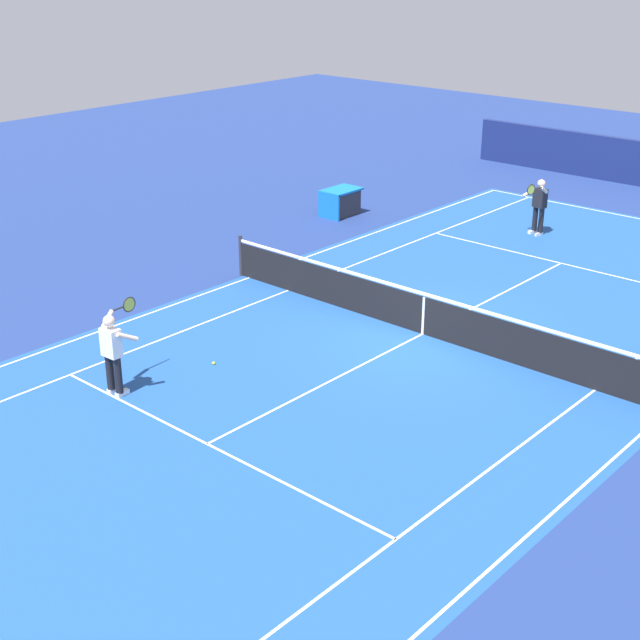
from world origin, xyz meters
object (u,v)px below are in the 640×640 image
(tennis_ball, at_px, (214,363))
(equipment_cart_tarped, at_px, (341,202))
(tennis_net, at_px, (424,314))
(tennis_player_near, at_px, (113,350))
(tennis_player_far, at_px, (539,204))

(tennis_ball, xyz_separation_m, equipment_cart_tarped, (-10.12, -5.18, 0.40))
(tennis_net, bearing_deg, tennis_player_near, -23.51)
(tennis_player_far, bearing_deg, tennis_player_near, -3.56)
(tennis_net, xyz_separation_m, tennis_player_far, (-8.30, -1.82, 0.44))
(tennis_player_far, bearing_deg, tennis_net, 12.39)
(tennis_ball, relative_size, equipment_cart_tarped, 0.05)
(equipment_cart_tarped, bearing_deg, tennis_player_far, 112.44)
(tennis_player_near, height_order, tennis_ball, tennis_player_near)
(tennis_player_far, bearing_deg, equipment_cart_tarped, -67.56)
(tennis_player_near, bearing_deg, tennis_net, 156.49)
(tennis_player_far, relative_size, tennis_ball, 25.71)
(tennis_net, height_order, tennis_player_near, tennis_player_near)
(tennis_player_near, distance_m, tennis_ball, 2.34)
(tennis_ball, distance_m, equipment_cart_tarped, 11.37)
(equipment_cart_tarped, bearing_deg, tennis_net, 51.44)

